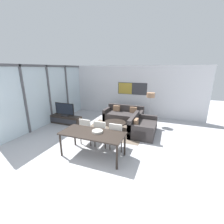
{
  "coord_description": "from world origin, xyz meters",
  "views": [
    {
      "loc": [
        2.04,
        -2.9,
        2.63
      ],
      "look_at": [
        -0.05,
        2.49,
        0.95
      ],
      "focal_mm": 24.0,
      "sensor_mm": 36.0,
      "label": 1
    }
  ],
  "objects": [
    {
      "name": "window_wall_left",
      "position": [
        -3.4,
        2.69,
        1.53
      ],
      "size": [
        0.07,
        5.39,
        2.8
      ],
      "color": "silver",
      "rests_on": "ground_plane"
    },
    {
      "name": "dining_chair_left",
      "position": [
        -0.58,
        1.38,
        0.53
      ],
      "size": [
        0.46,
        0.46,
        0.96
      ],
      "color": "beige",
      "rests_on": "ground_plane"
    },
    {
      "name": "wall_back",
      "position": [
        0.0,
        5.39,
        1.4
      ],
      "size": [
        7.81,
        0.09,
        2.8
      ],
      "color": "silver",
      "rests_on": "ground_plane"
    },
    {
      "name": "fruit_bowl",
      "position": [
        0.11,
        0.84,
        0.81
      ],
      "size": [
        0.33,
        0.33,
        0.06
      ],
      "color": "#B7B2A8",
      "rests_on": "dining_table"
    },
    {
      "name": "sofa_side",
      "position": [
        1.08,
        2.99,
        0.26
      ],
      "size": [
        0.98,
        1.61,
        0.76
      ],
      "rotation": [
        0.0,
        0.0,
        1.57
      ],
      "color": "#383333",
      "rests_on": "ground_plane"
    },
    {
      "name": "dining_table",
      "position": [
        -0.01,
        0.75,
        0.7
      ],
      "size": [
        1.95,
        0.86,
        0.77
      ],
      "color": "black",
      "rests_on": "ground_plane"
    },
    {
      "name": "floor_lamp",
      "position": [
        1.23,
        4.23,
        1.34
      ],
      "size": [
        0.38,
        0.38,
        1.55
      ],
      "color": "#2D2D33",
      "rests_on": "ground_plane"
    },
    {
      "name": "dining_chair_right",
      "position": [
        0.56,
        1.36,
        0.53
      ],
      "size": [
        0.46,
        0.46,
        0.96
      ],
      "color": "beige",
      "rests_on": "ground_plane"
    },
    {
      "name": "sofa_main",
      "position": [
        -0.08,
        4.3,
        0.26
      ],
      "size": [
        1.96,
        0.98,
        0.76
      ],
      "color": "#383333",
      "rests_on": "ground_plane"
    },
    {
      "name": "dining_chair_centre",
      "position": [
        -0.01,
        1.37,
        0.53
      ],
      "size": [
        0.46,
        0.46,
        0.96
      ],
      "color": "beige",
      "rests_on": "ground_plane"
    },
    {
      "name": "television",
      "position": [
        -2.63,
        2.79,
        0.72
      ],
      "size": [
        1.04,
        0.2,
        0.64
      ],
      "color": "#2D2D33",
      "rests_on": "tv_console"
    },
    {
      "name": "ground_plane",
      "position": [
        0.0,
        0.0,
        0.0
      ],
      "size": [
        24.0,
        24.0,
        0.0
      ],
      "primitive_type": "plane",
      "color": "#B2B2B7"
    },
    {
      "name": "tv_console",
      "position": [
        -2.63,
        2.79,
        0.2
      ],
      "size": [
        1.66,
        0.44,
        0.4
      ],
      "color": "black",
      "rests_on": "ground_plane"
    },
    {
      "name": "coffee_table",
      "position": [
        -0.08,
        2.91,
        0.27
      ],
      "size": [
        0.98,
        0.98,
        0.36
      ],
      "color": "black",
      "rests_on": "ground_plane"
    },
    {
      "name": "area_rug",
      "position": [
        -0.08,
        2.91,
        0.0
      ],
      "size": [
        2.55,
        2.09,
        0.01
      ],
      "color": "#706051",
      "rests_on": "ground_plane"
    }
  ]
}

